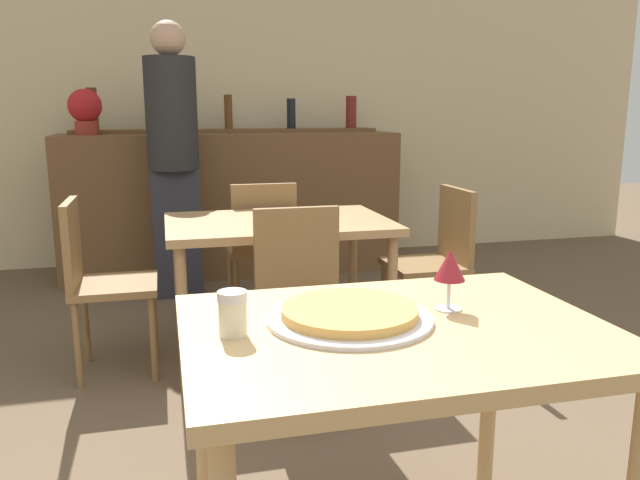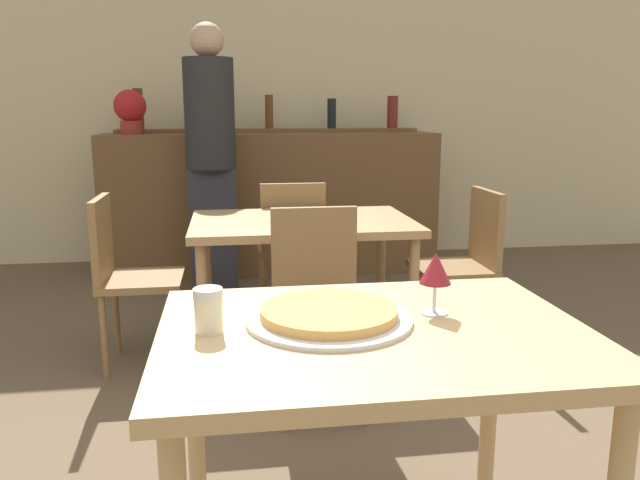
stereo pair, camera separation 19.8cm
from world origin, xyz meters
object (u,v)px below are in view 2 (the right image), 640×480
cheese_shaker (208,310)px  pizza_tray (329,315)px  chair_far_side_front (317,293)px  chair_far_side_back (292,241)px  person_standing (211,150)px  chair_far_side_left (126,269)px  wine_glass (435,270)px  chair_far_side_right (466,257)px  potted_plant (130,109)px

cheese_shaker → pizza_tray: bearing=6.5°
chair_far_side_front → chair_far_side_back: bearing=90.0°
person_standing → chair_far_side_front: bearing=-75.1°
pizza_tray → chair_far_side_left: bearing=114.1°
pizza_tray → person_standing: bearing=96.8°
chair_far_side_back → wine_glass: (0.14, -2.23, 0.38)m
chair_far_side_front → chair_far_side_back: same height
chair_far_side_left → chair_far_side_right: size_ratio=1.00×
chair_far_side_right → person_standing: bearing=-132.5°
chair_far_side_left → potted_plant: size_ratio=2.64×
wine_glass → potted_plant: 3.69m
potted_plant → chair_far_side_right: bearing=-42.2°
cheese_shaker → person_standing: (-0.06, 2.98, 0.18)m
chair_far_side_left → potted_plant: potted_plant is taller
chair_far_side_right → wine_glass: (-0.75, -1.67, 0.38)m
cheese_shaker → potted_plant: bearing=100.7°
chair_far_side_front → chair_far_side_right: (0.89, 0.56, 0.00)m
chair_far_side_right → wine_glass: size_ratio=5.44×
person_standing → potted_plant: bearing=138.5°
chair_far_side_right → wine_glass: wine_glass is taller
potted_plant → cheese_shaker: bearing=-79.3°
chair_far_side_right → wine_glass: 1.87m
pizza_tray → wine_glass: (0.27, 0.02, 0.10)m
chair_far_side_left → person_standing: person_standing is taller
cheese_shaker → wine_glass: 0.57m
chair_far_side_back → person_standing: (-0.48, 0.70, 0.51)m
wine_glass → potted_plant: (-1.22, 3.46, 0.40)m
chair_far_side_front → pizza_tray: bearing=-96.6°
chair_far_side_back → person_standing: person_standing is taller
chair_far_side_right → chair_far_side_back: bearing=-122.1°
chair_far_side_left → pizza_tray: 1.88m
chair_far_side_front → wine_glass: (0.14, -1.11, 0.38)m
cheese_shaker → potted_plant: 3.60m
chair_far_side_back → chair_far_side_right: (0.89, -0.56, 0.00)m
chair_far_side_right → potted_plant: bearing=-132.2°
chair_far_side_front → potted_plant: potted_plant is taller
cheese_shaker → chair_far_side_right: bearing=52.8°
chair_far_side_right → person_standing: (-1.37, 1.26, 0.51)m
chair_far_side_left → person_standing: bearing=-17.9°
wine_glass → person_standing: bearing=102.1°
chair_far_side_back → chair_far_side_right: 1.05m
chair_far_side_left → wine_glass: wine_glass is taller
chair_far_side_left → cheese_shaker: (0.47, -1.73, 0.32)m
chair_far_side_front → potted_plant: 2.70m
chair_far_side_back → potted_plant: potted_plant is taller
chair_far_side_left → pizza_tray: bearing=-155.9°
chair_far_side_left → wine_glass: 2.00m
chair_far_side_back → potted_plant: bearing=-48.7°
pizza_tray → potted_plant: (-0.95, 3.48, 0.49)m
pizza_tray → wine_glass: bearing=5.0°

